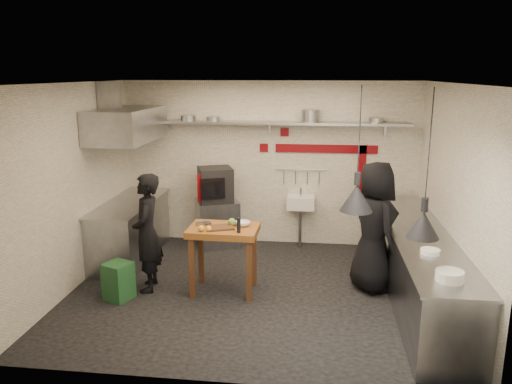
# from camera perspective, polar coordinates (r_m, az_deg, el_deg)

# --- Properties ---
(floor) EXTENTS (5.00, 5.00, 0.00)m
(floor) POSITION_cam_1_polar(r_m,az_deg,el_deg) (6.99, -0.14, -11.25)
(floor) COLOR black
(floor) RESTS_ON ground
(ceiling) EXTENTS (5.00, 5.00, 0.00)m
(ceiling) POSITION_cam_1_polar(r_m,az_deg,el_deg) (6.35, -0.15, 12.35)
(ceiling) COLOR beige
(ceiling) RESTS_ON floor
(wall_back) EXTENTS (5.00, 0.04, 2.80)m
(wall_back) POSITION_cam_1_polar(r_m,az_deg,el_deg) (8.58, 1.58, 3.24)
(wall_back) COLOR white
(wall_back) RESTS_ON floor
(wall_front) EXTENTS (5.00, 0.04, 2.80)m
(wall_front) POSITION_cam_1_polar(r_m,az_deg,el_deg) (4.54, -3.43, -6.20)
(wall_front) COLOR white
(wall_front) RESTS_ON floor
(wall_left) EXTENTS (0.04, 4.20, 2.80)m
(wall_left) POSITION_cam_1_polar(r_m,az_deg,el_deg) (7.27, -20.10, 0.53)
(wall_left) COLOR white
(wall_left) RESTS_ON floor
(wall_right) EXTENTS (0.04, 4.20, 2.80)m
(wall_right) POSITION_cam_1_polar(r_m,az_deg,el_deg) (6.71, 21.56, -0.63)
(wall_right) COLOR white
(wall_right) RESTS_ON floor
(red_band_horiz) EXTENTS (1.70, 0.02, 0.14)m
(red_band_horiz) POSITION_cam_1_polar(r_m,az_deg,el_deg) (8.48, 8.01, 4.91)
(red_band_horiz) COLOR maroon
(red_band_horiz) RESTS_ON wall_back
(red_band_vert) EXTENTS (0.14, 0.02, 1.10)m
(red_band_vert) POSITION_cam_1_polar(r_m,az_deg,el_deg) (8.59, 11.91, 1.61)
(red_band_vert) COLOR maroon
(red_band_vert) RESTS_ON wall_back
(red_tile_a) EXTENTS (0.14, 0.02, 0.14)m
(red_tile_a) POSITION_cam_1_polar(r_m,az_deg,el_deg) (8.46, 3.29, 6.84)
(red_tile_a) COLOR maroon
(red_tile_a) RESTS_ON wall_back
(red_tile_b) EXTENTS (0.14, 0.02, 0.14)m
(red_tile_b) POSITION_cam_1_polar(r_m,az_deg,el_deg) (8.52, 0.91, 5.08)
(red_tile_b) COLOR maroon
(red_tile_b) RESTS_ON wall_back
(back_shelf) EXTENTS (4.60, 0.34, 0.04)m
(back_shelf) POSITION_cam_1_polar(r_m,az_deg,el_deg) (8.30, 1.50, 7.91)
(back_shelf) COLOR gray
(back_shelf) RESTS_ON wall_back
(shelf_bracket_left) EXTENTS (0.04, 0.06, 0.24)m
(shelf_bracket_left) POSITION_cam_1_polar(r_m,az_deg,el_deg) (8.84, -10.87, 7.37)
(shelf_bracket_left) COLOR gray
(shelf_bracket_left) RESTS_ON wall_back
(shelf_bracket_mid) EXTENTS (0.04, 0.06, 0.24)m
(shelf_bracket_mid) POSITION_cam_1_polar(r_m,az_deg,el_deg) (8.46, 1.59, 7.34)
(shelf_bracket_mid) COLOR gray
(shelf_bracket_mid) RESTS_ON wall_back
(shelf_bracket_right) EXTENTS (0.04, 0.06, 0.24)m
(shelf_bracket_right) POSITION_cam_1_polar(r_m,az_deg,el_deg) (8.50, 14.55, 6.94)
(shelf_bracket_right) COLOR gray
(shelf_bracket_right) RESTS_ON wall_back
(pan_far_left) EXTENTS (0.33, 0.33, 0.09)m
(pan_far_left) POSITION_cam_1_polar(r_m,az_deg,el_deg) (8.53, -7.74, 8.39)
(pan_far_left) COLOR gray
(pan_far_left) RESTS_ON back_shelf
(pan_mid_left) EXTENTS (0.27, 0.27, 0.07)m
(pan_mid_left) POSITION_cam_1_polar(r_m,az_deg,el_deg) (8.43, -4.90, 8.34)
(pan_mid_left) COLOR gray
(pan_mid_left) RESTS_ON back_shelf
(stock_pot) EXTENTS (0.39, 0.39, 0.20)m
(stock_pot) POSITION_cam_1_polar(r_m,az_deg,el_deg) (8.25, 6.27, 8.64)
(stock_pot) COLOR gray
(stock_pot) RESTS_ON back_shelf
(pan_right) EXTENTS (0.29, 0.29, 0.08)m
(pan_right) POSITION_cam_1_polar(r_m,az_deg,el_deg) (8.31, 13.58, 7.97)
(pan_right) COLOR gray
(pan_right) RESTS_ON back_shelf
(oven_stand) EXTENTS (0.86, 0.83, 0.80)m
(oven_stand) POSITION_cam_1_polar(r_m,az_deg,el_deg) (8.66, -4.42, -3.52)
(oven_stand) COLOR gray
(oven_stand) RESTS_ON floor
(combi_oven) EXTENTS (0.69, 0.67, 0.58)m
(combi_oven) POSITION_cam_1_polar(r_m,az_deg,el_deg) (8.42, -4.65, 0.85)
(combi_oven) COLOR black
(combi_oven) RESTS_ON oven_stand
(oven_door) EXTENTS (0.44, 0.19, 0.46)m
(oven_door) POSITION_cam_1_polar(r_m,az_deg,el_deg) (8.21, -5.12, 0.52)
(oven_door) COLOR maroon
(oven_door) RESTS_ON combi_oven
(oven_glass) EXTENTS (0.38, 0.16, 0.34)m
(oven_glass) POSITION_cam_1_polar(r_m,az_deg,el_deg) (8.13, -4.94, 0.39)
(oven_glass) COLOR black
(oven_glass) RESTS_ON oven_door
(hand_sink) EXTENTS (0.46, 0.34, 0.22)m
(hand_sink) POSITION_cam_1_polar(r_m,az_deg,el_deg) (8.50, 5.13, -1.18)
(hand_sink) COLOR white
(hand_sink) RESTS_ON wall_back
(sink_tap) EXTENTS (0.03, 0.03, 0.14)m
(sink_tap) POSITION_cam_1_polar(r_m,az_deg,el_deg) (8.46, 5.16, -0.00)
(sink_tap) COLOR gray
(sink_tap) RESTS_ON hand_sink
(sink_drain) EXTENTS (0.06, 0.06, 0.66)m
(sink_drain) POSITION_cam_1_polar(r_m,az_deg,el_deg) (8.59, 5.06, -4.09)
(sink_drain) COLOR gray
(sink_drain) RESTS_ON floor
(utensil_rail) EXTENTS (0.90, 0.02, 0.02)m
(utensil_rail) POSITION_cam_1_polar(r_m,az_deg,el_deg) (8.52, 5.24, 2.57)
(utensil_rail) COLOR gray
(utensil_rail) RESTS_ON wall_back
(counter_right) EXTENTS (0.70, 3.80, 0.90)m
(counter_right) POSITION_cam_1_polar(r_m,az_deg,el_deg) (6.91, 18.04, -8.21)
(counter_right) COLOR gray
(counter_right) RESTS_ON floor
(counter_right_top) EXTENTS (0.76, 3.90, 0.03)m
(counter_right_top) POSITION_cam_1_polar(r_m,az_deg,el_deg) (6.76, 18.32, -4.54)
(counter_right_top) COLOR gray
(counter_right_top) RESTS_ON counter_right
(plate_stack) EXTENTS (0.32, 0.32, 0.11)m
(plate_stack) POSITION_cam_1_polar(r_m,az_deg,el_deg) (5.31, 21.25, -8.94)
(plate_stack) COLOR white
(plate_stack) RESTS_ON counter_right_top
(small_bowl_right) EXTENTS (0.26, 0.26, 0.05)m
(small_bowl_right) POSITION_cam_1_polar(r_m,az_deg,el_deg) (6.02, 19.28, -6.43)
(small_bowl_right) COLOR white
(small_bowl_right) RESTS_ON counter_right_top
(counter_left) EXTENTS (0.70, 1.90, 0.90)m
(counter_left) POSITION_cam_1_polar(r_m,az_deg,el_deg) (8.30, -14.17, -4.30)
(counter_left) COLOR gray
(counter_left) RESTS_ON floor
(counter_left_top) EXTENTS (0.76, 2.00, 0.03)m
(counter_left_top) POSITION_cam_1_polar(r_m,az_deg,el_deg) (8.17, -14.35, -1.19)
(counter_left_top) COLOR gray
(counter_left_top) RESTS_ON counter_left
(extractor_hood) EXTENTS (0.78, 1.60, 0.50)m
(extractor_hood) POSITION_cam_1_polar(r_m,az_deg,el_deg) (7.94, -14.53, 7.45)
(extractor_hood) COLOR gray
(extractor_hood) RESTS_ON ceiling
(hood_duct) EXTENTS (0.28, 0.28, 0.50)m
(hood_duct) POSITION_cam_1_polar(r_m,az_deg,el_deg) (8.00, -16.40, 10.26)
(hood_duct) COLOR gray
(hood_duct) RESTS_ON ceiling
(green_bin) EXTENTS (0.41, 0.41, 0.50)m
(green_bin) POSITION_cam_1_polar(r_m,az_deg,el_deg) (6.92, -15.44, -9.78)
(green_bin) COLOR #1E4F28
(green_bin) RESTS_ON floor
(prep_table) EXTENTS (0.94, 0.66, 0.92)m
(prep_table) POSITION_cam_1_polar(r_m,az_deg,el_deg) (6.83, -3.68, -7.70)
(prep_table) COLOR brown
(prep_table) RESTS_ON floor
(cutting_board) EXTENTS (0.40, 0.34, 0.02)m
(cutting_board) POSITION_cam_1_polar(r_m,az_deg,el_deg) (6.62, -4.06, -4.07)
(cutting_board) COLOR #51301B
(cutting_board) RESTS_ON prep_table
(pepper_mill) EXTENTS (0.06, 0.06, 0.20)m
(pepper_mill) POSITION_cam_1_polar(r_m,az_deg,el_deg) (6.41, -1.99, -3.82)
(pepper_mill) COLOR black
(pepper_mill) RESTS_ON prep_table
(lemon_a) EXTENTS (0.09, 0.09, 0.08)m
(lemon_a) POSITION_cam_1_polar(r_m,az_deg,el_deg) (6.52, -6.29, -4.14)
(lemon_a) COLOR gold
(lemon_a) RESTS_ON prep_table
(lemon_b) EXTENTS (0.09, 0.09, 0.07)m
(lemon_b) POSITION_cam_1_polar(r_m,az_deg,el_deg) (6.51, -5.43, -4.18)
(lemon_b) COLOR gold
(lemon_b) RESTS_ON prep_table
(veg_ball) EXTENTS (0.13, 0.13, 0.11)m
(veg_ball) POSITION_cam_1_polar(r_m,az_deg,el_deg) (6.72, -2.78, -3.45)
(veg_ball) COLOR olive
(veg_ball) RESTS_ON prep_table
(steel_tray) EXTENTS (0.23, 0.19, 0.03)m
(steel_tray) POSITION_cam_1_polar(r_m,az_deg,el_deg) (6.80, -6.00, -3.61)
(steel_tray) COLOR gray
(steel_tray) RESTS_ON prep_table
(bowl) EXTENTS (0.24, 0.24, 0.06)m
(bowl) POSITION_cam_1_polar(r_m,az_deg,el_deg) (6.71, -1.50, -3.64)
(bowl) COLOR white
(bowl) RESTS_ON prep_table
(heat_lamp_near) EXTENTS (0.38, 0.38, 1.39)m
(heat_lamp_near) POSITION_cam_1_polar(r_m,az_deg,el_deg) (5.56, 11.67, 4.73)
(heat_lamp_near) COLOR black
(heat_lamp_near) RESTS_ON ceiling
(heat_lamp_far) EXTENTS (0.33, 0.33, 1.48)m
(heat_lamp_far) POSITION_cam_1_polar(r_m,az_deg,el_deg) (5.11, 19.06, 2.96)
(heat_lamp_far) COLOR black
(heat_lamp_far) RESTS_ON ceiling
(chef_left) EXTENTS (0.50, 0.66, 1.63)m
(chef_left) POSITION_cam_1_polar(r_m,az_deg,el_deg) (6.93, -12.34, -4.57)
(chef_left) COLOR black
(chef_left) RESTS_ON floor
(chef_right) EXTENTS (0.86, 1.03, 1.79)m
(chef_right) POSITION_cam_1_polar(r_m,az_deg,el_deg) (6.95, 13.36, -3.90)
(chef_right) COLOR black
(chef_right) RESTS_ON floor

